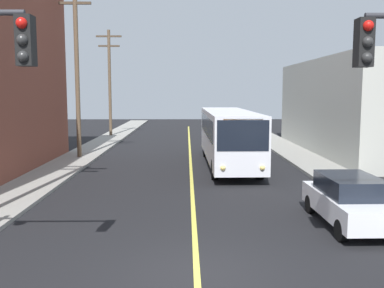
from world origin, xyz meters
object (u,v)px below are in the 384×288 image
parked_car_white (349,200)px  utility_pole_mid (77,61)px  city_bus (228,135)px  utility_pole_far (110,78)px

parked_car_white → utility_pole_mid: utility_pole_mid is taller
city_bus → utility_pole_far: bearing=120.2°
city_bus → utility_pole_far: (-9.78, 16.82, 3.82)m
utility_pole_mid → utility_pole_far: bearing=91.7°
parked_car_white → city_bus: bearing=103.4°
utility_pole_mid → utility_pole_far: size_ratio=1.12×
utility_pole_far → parked_car_white: bearing=-66.2°
parked_car_white → utility_pole_mid: (-12.16, 14.41, 5.40)m
parked_car_white → utility_pole_mid: 19.61m
city_bus → parked_car_white: city_bus is taller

